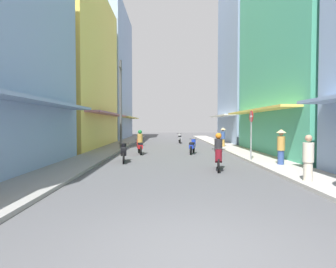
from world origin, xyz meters
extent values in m
plane|color=#4C4C4F|center=(0.00, 15.66, 0.00)|extent=(86.49, 86.49, 0.00)
cube|color=gray|center=(-4.72, 15.66, 0.06)|extent=(1.99, 47.32, 0.12)
cube|color=#ADA89E|center=(4.72, 15.66, 0.06)|extent=(1.99, 47.32, 0.12)
cube|color=#8CA5CC|center=(-5.22, 5.57, 2.80)|extent=(1.10, 11.83, 0.12)
cube|color=#EFD159|center=(-8.72, 19.39, 6.53)|extent=(6.00, 12.74, 13.06)
cube|color=#B7727F|center=(-5.22, 19.39, 2.80)|extent=(1.10, 11.46, 0.12)
cube|color=#8CA5CC|center=(-8.72, 32.76, 8.41)|extent=(6.00, 12.40, 16.82)
cube|color=#EFD159|center=(-5.22, 32.76, 2.80)|extent=(1.10, 11.16, 0.12)
cube|color=#4CB28C|center=(8.72, 13.65, 7.82)|extent=(6.00, 11.67, 15.64)
cube|color=#EFD159|center=(5.22, 13.65, 2.80)|extent=(1.10, 10.51, 0.12)
cube|color=#8CA5CC|center=(8.72, 24.79, 8.65)|extent=(6.00, 9.26, 17.29)
cube|color=silver|center=(5.22, 24.79, 2.80)|extent=(1.10, 8.33, 0.12)
cylinder|color=black|center=(1.40, 14.71, 0.28)|extent=(0.21, 0.56, 0.56)
cylinder|color=black|center=(1.09, 13.50, 0.28)|extent=(0.21, 0.56, 0.56)
cube|color=#1E38B7|center=(1.23, 14.06, 0.50)|extent=(0.51, 1.04, 0.24)
cube|color=black|center=(1.19, 13.86, 0.70)|extent=(0.41, 0.61, 0.14)
cylinder|color=#1E38B7|center=(1.37, 14.59, 0.70)|extent=(0.28, 0.28, 0.45)
cylinder|color=black|center=(1.37, 14.59, 0.95)|extent=(0.54, 0.16, 0.03)
cylinder|color=black|center=(-2.74, 10.71, 0.28)|extent=(0.15, 0.57, 0.56)
cylinder|color=black|center=(-2.57, 9.47, 0.28)|extent=(0.15, 0.57, 0.56)
cube|color=black|center=(-2.65, 10.04, 0.50)|extent=(0.41, 1.03, 0.24)
cube|color=black|center=(-2.63, 9.85, 0.70)|extent=(0.35, 0.59, 0.14)
cylinder|color=black|center=(-2.73, 10.59, 0.70)|extent=(0.28, 0.28, 0.45)
cylinder|color=black|center=(-2.73, 10.59, 0.95)|extent=(0.55, 0.10, 0.03)
cylinder|color=black|center=(0.88, 24.98, 0.28)|extent=(0.09, 0.56, 0.56)
cylinder|color=black|center=(0.91, 23.73, 0.28)|extent=(0.09, 0.56, 0.56)
cube|color=#B2B2B7|center=(0.90, 24.30, 0.50)|extent=(0.30, 1.01, 0.24)
cube|color=black|center=(0.90, 24.10, 0.70)|extent=(0.29, 0.57, 0.14)
cylinder|color=#B2B2B7|center=(0.88, 24.85, 0.70)|extent=(0.28, 0.28, 0.45)
cylinder|color=black|center=(0.88, 24.85, 0.95)|extent=(0.55, 0.04, 0.03)
cylinder|color=black|center=(-2.33, 14.57, 0.28)|extent=(0.19, 0.56, 0.56)
cylinder|color=black|center=(-2.08, 13.34, 0.28)|extent=(0.19, 0.56, 0.56)
cube|color=red|center=(-2.19, 13.91, 0.50)|extent=(0.47, 1.04, 0.24)
cube|color=black|center=(-2.15, 13.71, 0.70)|extent=(0.39, 0.60, 0.14)
cylinder|color=red|center=(-2.30, 14.45, 0.70)|extent=(0.28, 0.28, 0.45)
cylinder|color=black|center=(-2.30, 14.45, 0.95)|extent=(0.54, 0.14, 0.03)
cylinder|color=#BF8C3F|center=(-2.16, 13.76, 1.05)|extent=(0.34, 0.34, 0.55)
sphere|color=#197233|center=(-2.16, 13.76, 1.45)|extent=(0.26, 0.26, 0.26)
cylinder|color=black|center=(1.63, 6.97, 0.28)|extent=(0.18, 0.57, 0.56)
cylinder|color=black|center=(1.84, 8.20, 0.28)|extent=(0.18, 0.57, 0.56)
cube|color=maroon|center=(1.74, 7.64, 0.50)|extent=(0.45, 1.03, 0.24)
cube|color=black|center=(1.78, 7.84, 0.70)|extent=(0.37, 0.60, 0.14)
cylinder|color=maroon|center=(1.65, 7.10, 0.70)|extent=(0.28, 0.28, 0.45)
cylinder|color=black|center=(1.65, 7.10, 0.95)|extent=(0.55, 0.13, 0.03)
cylinder|color=#262628|center=(1.77, 7.79, 1.05)|extent=(0.34, 0.34, 0.55)
sphere|color=orange|center=(1.77, 7.79, 1.45)|extent=(0.26, 0.26, 0.26)
cylinder|color=#334C8C|center=(4.74, 8.44, 0.38)|extent=(0.28, 0.28, 0.76)
cylinder|color=#BF8C3F|center=(4.74, 8.44, 1.08)|extent=(0.34, 0.34, 0.64)
sphere|color=tan|center=(4.74, 8.44, 1.54)|extent=(0.22, 0.22, 0.22)
cone|color=#D1B77A|center=(4.74, 8.44, 1.64)|extent=(0.44, 0.44, 0.16)
cylinder|color=#BF8C3F|center=(4.18, 18.60, 0.36)|extent=(0.28, 0.28, 0.73)
cylinder|color=#334C8C|center=(4.18, 18.60, 1.03)|extent=(0.34, 0.34, 0.61)
sphere|color=#9E7256|center=(4.18, 18.60, 1.48)|extent=(0.22, 0.22, 0.22)
cone|color=#D1B77A|center=(4.18, 18.60, 1.58)|extent=(0.44, 0.44, 0.16)
cylinder|color=beige|center=(4.09, 4.73, 0.37)|extent=(0.28, 0.28, 0.74)
cylinder|color=beige|center=(4.09, 4.73, 1.05)|extent=(0.34, 0.34, 0.63)
sphere|color=tan|center=(4.09, 4.73, 1.51)|extent=(0.22, 0.22, 0.22)
cylinder|color=#4C4C4F|center=(-3.98, 17.35, 3.42)|extent=(0.20, 0.20, 6.84)
cylinder|color=#3F382D|center=(-3.98, 17.35, 6.24)|extent=(0.08, 1.20, 0.08)
cylinder|color=gray|center=(3.88, 10.09, 1.30)|extent=(0.07, 0.07, 2.60)
cylinder|color=red|center=(3.88, 10.09, 2.35)|extent=(0.02, 0.60, 0.60)
cube|color=white|center=(3.88, 10.09, 2.35)|extent=(0.03, 0.40, 0.10)
camera|label=1|loc=(-0.48, -4.13, 1.96)|focal=29.78mm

